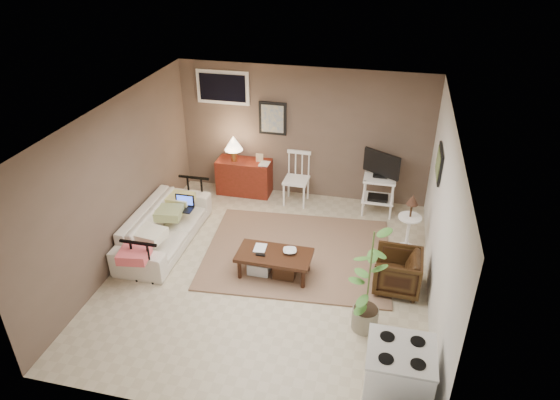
% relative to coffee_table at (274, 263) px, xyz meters
% --- Properties ---
extents(floor, '(5.00, 5.00, 0.00)m').
position_rel_coffee_table_xyz_m(floor, '(-0.08, 0.05, -0.22)').
color(floor, '#C1B293').
rests_on(floor, ground).
extents(art_back, '(0.50, 0.03, 0.60)m').
position_rel_coffee_table_xyz_m(art_back, '(-0.63, 2.52, 1.23)').
color(art_back, black).
extents(art_right, '(0.03, 0.60, 0.45)m').
position_rel_coffee_table_xyz_m(art_right, '(2.15, 1.10, 1.30)').
color(art_right, black).
extents(window, '(0.96, 0.03, 0.60)m').
position_rel_coffee_table_xyz_m(window, '(-1.53, 2.52, 1.73)').
color(window, white).
extents(rug, '(2.97, 2.45, 0.03)m').
position_rel_coffee_table_xyz_m(rug, '(0.23, 0.60, -0.21)').
color(rug, '#8A6850').
rests_on(rug, floor).
extents(coffee_table, '(1.07, 0.56, 0.40)m').
position_rel_coffee_table_xyz_m(coffee_table, '(0.00, 0.00, 0.00)').
color(coffee_table, '#381B0F').
rests_on(coffee_table, floor).
extents(sofa, '(0.61, 2.07, 0.81)m').
position_rel_coffee_table_xyz_m(sofa, '(-1.88, 0.43, 0.18)').
color(sofa, white).
rests_on(sofa, floor).
extents(sofa_pillows, '(0.40, 1.97, 0.14)m').
position_rel_coffee_table_xyz_m(sofa_pillows, '(-1.83, 0.19, 0.27)').
color(sofa_pillows, '#F7EFCD').
rests_on(sofa_pillows, sofa).
extents(sofa_end_rails, '(0.56, 2.07, 0.70)m').
position_rel_coffee_table_xyz_m(sofa_end_rails, '(-1.76, 0.43, 0.12)').
color(sofa_end_rails, black).
rests_on(sofa_end_rails, floor).
extents(laptop, '(0.32, 0.23, 0.22)m').
position_rel_coffee_table_xyz_m(laptop, '(-1.68, 0.79, 0.30)').
color(laptop, black).
rests_on(laptop, sofa).
extents(red_console, '(0.99, 0.44, 1.15)m').
position_rel_coffee_table_xyz_m(red_console, '(-1.15, 2.33, 0.17)').
color(red_console, maroon).
rests_on(red_console, floor).
extents(spindle_chair, '(0.44, 0.44, 0.95)m').
position_rel_coffee_table_xyz_m(spindle_chair, '(-0.12, 2.20, 0.22)').
color(spindle_chair, white).
rests_on(spindle_chair, floor).
extents(tv_stand, '(0.62, 0.44, 1.15)m').
position_rel_coffee_table_xyz_m(tv_stand, '(1.34, 2.15, 0.38)').
color(tv_stand, white).
rests_on(tv_stand, floor).
extents(side_table, '(0.35, 0.35, 0.95)m').
position_rel_coffee_table_xyz_m(side_table, '(1.86, 1.15, 0.36)').
color(side_table, white).
rests_on(side_table, floor).
extents(armchair, '(0.60, 0.64, 0.64)m').
position_rel_coffee_table_xyz_m(armchair, '(1.73, 0.10, 0.09)').
color(armchair, '#311F0D').
rests_on(armchair, floor).
extents(potted_plant, '(0.37, 0.37, 1.47)m').
position_rel_coffee_table_xyz_m(potted_plant, '(1.37, -0.78, 0.56)').
color(potted_plant, gray).
rests_on(potted_plant, floor).
extents(stove, '(0.67, 0.62, 0.88)m').
position_rel_coffee_table_xyz_m(stove, '(1.77, -1.94, 0.21)').
color(stove, white).
rests_on(stove, floor).
extents(bowl, '(0.20, 0.09, 0.19)m').
position_rel_coffee_table_xyz_m(bowl, '(0.22, 0.08, 0.25)').
color(bowl, '#381B0F').
rests_on(bowl, coffee_table).
extents(book_table, '(0.17, 0.03, 0.23)m').
position_rel_coffee_table_xyz_m(book_table, '(-0.31, 0.07, 0.27)').
color(book_table, '#381B0F').
rests_on(book_table, coffee_table).
extents(book_console, '(0.18, 0.03, 0.24)m').
position_rel_coffee_table_xyz_m(book_console, '(-0.81, 2.26, 0.56)').
color(book_console, '#381B0F').
rests_on(book_console, red_console).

